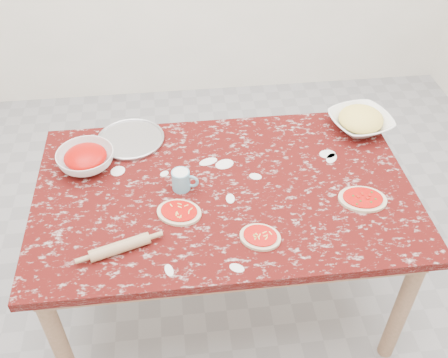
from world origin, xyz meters
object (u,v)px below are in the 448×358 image
Objects in this scene: cheese_bowl at (360,122)px; worktable at (224,202)px; pizza_tray at (131,140)px; rolling_pin at (120,247)px; sauce_bowl at (86,159)px; flour_mug at (182,180)px.

worktable is at bearing -153.80° from cheese_bowl.
pizza_tray reaches higher than worktable.
worktable is 7.02× the size of rolling_pin.
sauce_bowl is at bearing -138.70° from pizza_tray.
sauce_bowl reaches higher than worktable.
worktable is at bearing 35.33° from rolling_pin.
rolling_pin is (-1.13, -0.65, -0.01)m from cheese_bowl.
cheese_bowl is 0.94m from flour_mug.
pizza_tray is 1.36× the size of rolling_pin.
cheese_bowl reaches higher than rolling_pin.
flour_mug is (-0.88, -0.33, 0.01)m from cheese_bowl.
pizza_tray is 0.43m from flour_mug.
flour_mug is at bearing -25.19° from sauce_bowl.
pizza_tray is at bearing 87.86° from rolling_pin.
cheese_bowl is at bearing -1.62° from pizza_tray.
rolling_pin is at bearing -144.67° from worktable.
rolling_pin is (-0.03, -0.68, 0.02)m from pizza_tray.
cheese_bowl is at bearing 5.93° from sauce_bowl.
flour_mug is at bearing 52.08° from rolling_pin.
sauce_bowl is at bearing -174.07° from cheese_bowl.
flour_mug is (0.22, -0.36, 0.04)m from pizza_tray.
pizza_tray is 0.25m from sauce_bowl.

